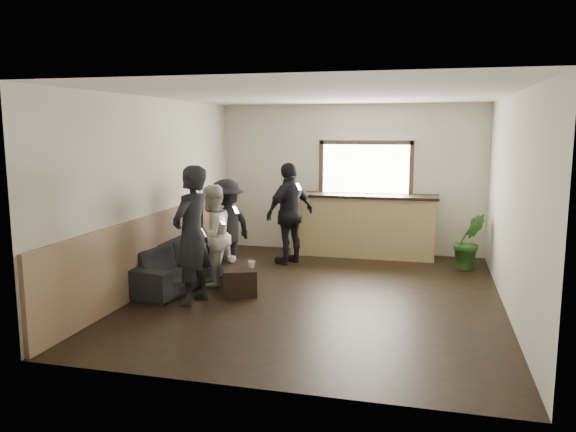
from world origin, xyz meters
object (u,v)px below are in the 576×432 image
(sofa, at_px, (181,263))
(cup_b, at_px, (252,264))
(cup_a, at_px, (232,259))
(coffee_table, at_px, (239,278))
(person_a, at_px, (192,235))
(bar_counter, at_px, (363,221))
(person_b, at_px, (212,236))
(person_c, at_px, (226,227))
(person_d, at_px, (290,213))
(potted_plant, at_px, (469,241))

(sofa, xyz_separation_m, cup_b, (1.20, -0.22, 0.11))
(cup_a, height_order, cup_b, cup_b)
(cup_b, bearing_deg, coffee_table, 156.63)
(cup_a, bearing_deg, person_a, -105.29)
(bar_counter, bearing_deg, person_b, -127.23)
(sofa, height_order, coffee_table, sofa)
(sofa, bearing_deg, person_c, -21.66)
(person_a, bearing_deg, cup_b, 147.14)
(cup_a, height_order, person_a, person_a)
(person_a, height_order, person_c, person_a)
(coffee_table, bearing_deg, bar_counter, 61.73)
(bar_counter, xyz_separation_m, person_b, (-1.96, -2.58, 0.12))
(bar_counter, xyz_separation_m, person_c, (-2.00, -1.84, 0.13))
(cup_a, distance_m, person_a, 1.04)
(bar_counter, relative_size, person_b, 1.77)
(cup_b, relative_size, person_d, 0.06)
(person_a, bearing_deg, person_b, -162.93)
(cup_a, bearing_deg, coffee_table, -40.61)
(sofa, xyz_separation_m, person_c, (0.45, 0.78, 0.45))
(person_d, bearing_deg, bar_counter, 161.64)
(sofa, relative_size, cup_a, 17.28)
(potted_plant, relative_size, person_b, 0.63)
(cup_b, bearing_deg, person_a, -134.77)
(bar_counter, relative_size, person_d, 1.53)
(bar_counter, bearing_deg, person_a, -118.42)
(coffee_table, relative_size, person_d, 0.47)
(coffee_table, xyz_separation_m, cup_a, (-0.17, 0.14, 0.24))
(person_c, bearing_deg, cup_b, 62.04)
(sofa, distance_m, cup_a, 0.82)
(bar_counter, bearing_deg, person_c, -137.38)
(sofa, distance_m, person_c, 1.01)
(cup_b, xyz_separation_m, person_c, (-0.75, 1.00, 0.35))
(sofa, height_order, cup_b, sofa)
(bar_counter, bearing_deg, coffee_table, -118.27)
(bar_counter, height_order, potted_plant, bar_counter)
(cup_a, bearing_deg, sofa, -178.92)
(coffee_table, bearing_deg, potted_plant, 32.89)
(person_b, bearing_deg, coffee_table, 92.97)
(coffee_table, bearing_deg, sofa, 172.58)
(cup_a, relative_size, person_d, 0.07)
(cup_a, xyz_separation_m, cup_b, (0.39, -0.24, 0.00))
(cup_b, height_order, person_d, person_d)
(potted_plant, relative_size, person_c, 0.62)
(person_a, relative_size, person_c, 1.21)
(bar_counter, distance_m, person_c, 2.72)
(sofa, bearing_deg, cup_b, -92.12)
(coffee_table, height_order, cup_a, cup_a)
(potted_plant, height_order, person_c, person_c)
(bar_counter, xyz_separation_m, potted_plant, (1.85, -0.59, -0.16))
(cup_a, bearing_deg, person_d, 74.03)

